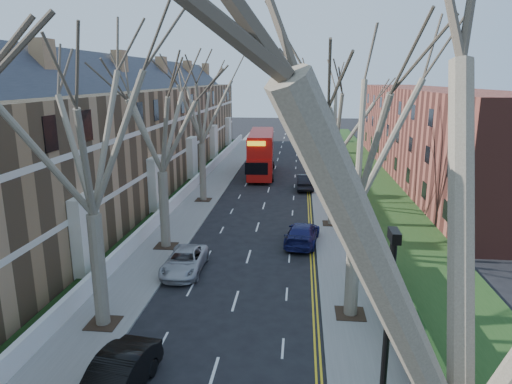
# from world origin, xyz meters

# --- Properties ---
(pavement_left) EXTENTS (3.00, 102.00, 0.12)m
(pavement_left) POSITION_xyz_m (-6.00, 39.00, 0.06)
(pavement_left) COLOR slate
(pavement_left) RESTS_ON ground
(pavement_right) EXTENTS (3.00, 102.00, 0.12)m
(pavement_right) POSITION_xyz_m (6.00, 39.00, 0.06)
(pavement_right) COLOR slate
(pavement_right) RESTS_ON ground
(terrace_left) EXTENTS (9.70, 78.00, 13.60)m
(terrace_left) POSITION_xyz_m (-13.65, 31.00, 5.53)
(terrace_left) COLOR olive
(terrace_left) RESTS_ON ground
(flats_right) EXTENTS (13.97, 54.00, 10.00)m
(flats_right) POSITION_xyz_m (17.46, 43.00, 4.98)
(flats_right) COLOR brown
(flats_right) RESTS_ON ground
(wall_hedge_right) EXTENTS (0.70, 24.00, 1.80)m
(wall_hedge_right) POSITION_xyz_m (7.70, 2.00, 1.12)
(wall_hedge_right) COLOR brown
(wall_hedge_right) RESTS_ON ground
(front_wall_left) EXTENTS (0.30, 78.00, 1.00)m
(front_wall_left) POSITION_xyz_m (-7.65, 31.00, 0.62)
(front_wall_left) COLOR white
(front_wall_left) RESTS_ON ground
(grass_verge_right) EXTENTS (6.00, 102.00, 0.06)m
(grass_verge_right) POSITION_xyz_m (10.50, 39.00, 0.15)
(grass_verge_right) COLOR #1E3E16
(grass_verge_right) RESTS_ON ground
(tree_left_mid) EXTENTS (10.50, 10.50, 14.71)m
(tree_left_mid) POSITION_xyz_m (-5.70, 6.00, 9.56)
(tree_left_mid) COLOR #695D4B
(tree_left_mid) RESTS_ON ground
(tree_left_far) EXTENTS (10.15, 10.15, 14.22)m
(tree_left_far) POSITION_xyz_m (-5.70, 16.00, 9.24)
(tree_left_far) COLOR #695D4B
(tree_left_far) RESTS_ON ground
(tree_left_dist) EXTENTS (10.50, 10.50, 14.71)m
(tree_left_dist) POSITION_xyz_m (-5.70, 28.00, 9.56)
(tree_left_dist) COLOR #695D4B
(tree_left_dist) RESTS_ON ground
(tree_right_near) EXTENTS (10.85, 10.85, 15.20)m
(tree_right_near) POSITION_xyz_m (5.70, -6.00, 9.86)
(tree_right_near) COLOR #695D4B
(tree_right_near) RESTS_ON ground
(tree_right_mid) EXTENTS (10.50, 10.50, 14.71)m
(tree_right_mid) POSITION_xyz_m (5.70, 8.00, 9.56)
(tree_right_mid) COLOR #695D4B
(tree_right_mid) RESTS_ON ground
(tree_right_far) EXTENTS (10.15, 10.15, 14.22)m
(tree_right_far) POSITION_xyz_m (5.70, 22.00, 9.24)
(tree_right_far) COLOR #695D4B
(tree_right_far) RESTS_ON ground
(double_decker_bus) EXTENTS (3.43, 12.01, 4.94)m
(double_decker_bus) POSITION_xyz_m (-1.41, 40.47, 2.44)
(double_decker_bus) COLOR #B6110D
(double_decker_bus) RESTS_ON ground
(car_left_mid) EXTENTS (2.13, 4.79, 1.53)m
(car_left_mid) POSITION_xyz_m (-3.17, 1.35, 0.76)
(car_left_mid) COLOR black
(car_left_mid) RESTS_ON ground
(car_left_far) EXTENTS (2.19, 4.70, 1.30)m
(car_left_far) POSITION_xyz_m (-3.48, 12.33, 0.65)
(car_left_far) COLOR #A9AAAF
(car_left_far) RESTS_ON ground
(car_right_near) EXTENTS (2.67, 5.25, 1.46)m
(car_right_near) POSITION_xyz_m (3.41, 17.72, 0.73)
(car_right_near) COLOR #171951
(car_right_near) RESTS_ON ground
(car_right_mid) EXTENTS (1.85, 3.99, 1.32)m
(car_right_mid) POSITION_xyz_m (3.44, 18.13, 0.66)
(car_right_mid) COLOR gray
(car_right_mid) RESTS_ON ground
(car_right_far) EXTENTS (1.77, 4.78, 1.56)m
(car_right_far) POSITION_xyz_m (3.70, 33.74, 0.78)
(car_right_far) COLOR black
(car_right_far) RESTS_ON ground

